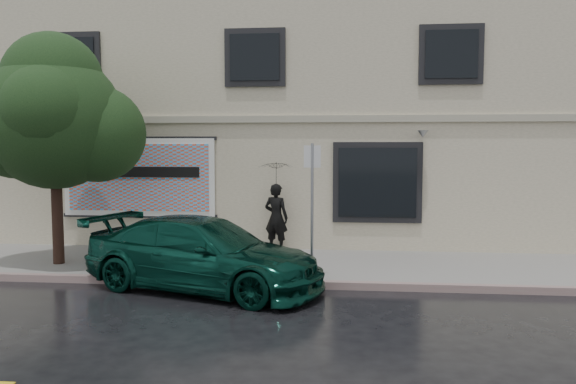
# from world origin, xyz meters

# --- Properties ---
(ground) EXTENTS (90.00, 90.00, 0.00)m
(ground) POSITION_xyz_m (0.00, 0.00, 0.00)
(ground) COLOR black
(ground) RESTS_ON ground
(sidewalk) EXTENTS (20.00, 3.50, 0.15)m
(sidewalk) POSITION_xyz_m (0.00, 3.25, 0.07)
(sidewalk) COLOR gray
(sidewalk) RESTS_ON ground
(curb) EXTENTS (20.00, 0.18, 0.16)m
(curb) POSITION_xyz_m (0.00, 1.50, 0.07)
(curb) COLOR gray
(curb) RESTS_ON ground
(building) EXTENTS (20.00, 8.12, 7.00)m
(building) POSITION_xyz_m (0.00, 9.00, 3.50)
(building) COLOR beige
(building) RESTS_ON ground
(billboard) EXTENTS (4.30, 0.16, 2.20)m
(billboard) POSITION_xyz_m (-3.20, 4.92, 2.05)
(billboard) COLOR white
(billboard) RESTS_ON ground
(car) EXTENTS (5.45, 3.68, 1.46)m
(car) POSITION_xyz_m (-0.47, 1.20, 0.73)
(car) COLOR #083025
(car) RESTS_ON ground
(pedestrian) EXTENTS (0.75, 0.61, 1.78)m
(pedestrian) POSITION_xyz_m (0.60, 4.60, 1.04)
(pedestrian) COLOR black
(pedestrian) RESTS_ON sidewalk
(umbrella) EXTENTS (0.93, 0.93, 0.69)m
(umbrella) POSITION_xyz_m (0.60, 4.60, 2.27)
(umbrella) COLOR black
(umbrella) RESTS_ON pedestrian
(street_tree) EXTENTS (3.15, 3.15, 4.90)m
(street_tree) POSITION_xyz_m (-4.31, 2.64, 3.46)
(street_tree) COLOR #331E17
(street_tree) RESTS_ON sidewalk
(fire_hydrant) EXTENTS (0.29, 0.27, 0.70)m
(fire_hydrant) POSITION_xyz_m (-2.43, 1.80, 0.49)
(fire_hydrant) COLOR silver
(fire_hydrant) RESTS_ON sidewalk
(sign_pole) EXTENTS (0.35, 0.06, 2.80)m
(sign_pole) POSITION_xyz_m (1.69, 1.70, 1.82)
(sign_pole) COLOR gray
(sign_pole) RESTS_ON sidewalk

